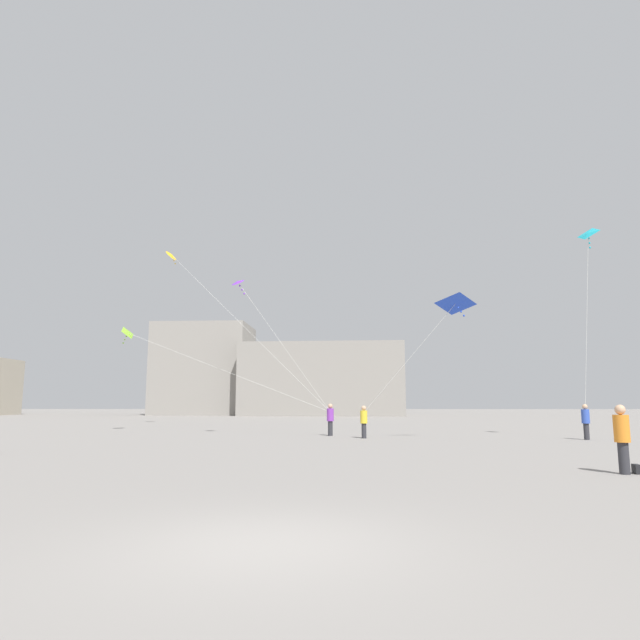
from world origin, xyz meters
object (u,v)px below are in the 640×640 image
kite_amber_diamond (174,257)px  person_in_blue (586,420)px  person_in_purple (330,418)px  building_centre_hall (204,370)px  person_in_yellow (364,420)px  kite_cobalt_delta (455,305)px  person_in_orange (622,436)px  kite_lime_delta (134,335)px  building_right_hall (323,380)px  kite_cyan_delta (588,239)px  kite_violet_diamond (240,285)px  handbag_beside_flyer (637,469)px

kite_amber_diamond → person_in_blue: bearing=-30.6°
person_in_purple → building_centre_hall: bearing=-63.1°
person_in_yellow → person_in_purple: bearing=110.4°
kite_cobalt_delta → kite_amber_diamond: kite_amber_diamond is taller
person_in_orange → kite_lime_delta: size_ratio=0.13×
person_in_yellow → building_right_hall: (-3.33, 50.59, 4.09)m
person_in_blue → person_in_orange: bearing=-168.2°
kite_cyan_delta → building_centre_hall: building_centre_hall is taller
kite_cobalt_delta → person_in_purple: bearing=148.0°
person_in_orange → kite_cyan_delta: size_ratio=0.19×
building_right_hall → person_in_orange: bearing=-81.8°
person_in_purple → kite_cobalt_delta: size_ratio=0.31×
building_centre_hall → building_right_hall: size_ratio=0.60×
person_in_blue → kite_violet_diamond: bearing=115.5°
kite_violet_diamond → kite_amber_diamond: size_ratio=0.55×
kite_violet_diamond → kite_lime_delta: bearing=147.6°
person_in_orange → person_in_purple: person_in_orange is taller
person_in_purple → kite_lime_delta: bearing=-11.4°
person_in_orange → kite_lime_delta: (-20.44, 20.27, 5.13)m
person_in_blue → kite_lime_delta: bearing=106.8°
person_in_orange → kite_amber_diamond: bearing=52.2°
person_in_purple → kite_amber_diamond: size_ratio=0.13×
kite_cyan_delta → kite_lime_delta: kite_cyan_delta is taller
person_in_orange → building_centre_hall: bearing=38.2°
person_in_yellow → handbag_beside_flyer: (6.32, -14.06, -0.79)m
kite_cyan_delta → handbag_beside_flyer: size_ratio=29.51×
kite_cyan_delta → kite_violet_diamond: kite_cyan_delta is taller
person_in_purple → kite_cobalt_delta: (6.22, -3.88, 5.65)m
kite_cyan_delta → kite_cobalt_delta: bearing=-172.7°
building_right_hall → building_centre_hall: bearing=169.8°
person_in_blue → building_centre_hall: bearing=62.6°
kite_violet_diamond → person_in_orange: bearing=-50.3°
person_in_orange → person_in_blue: 14.22m
person_in_orange → kite_cobalt_delta: 13.68m
kite_violet_diamond → kite_amber_diamond: (-7.78, 12.99, 5.13)m
kite_amber_diamond → kite_lime_delta: (0.11, -8.12, -7.39)m
person_in_blue → kite_cyan_delta: bearing=-61.9°
kite_violet_diamond → kite_lime_delta: (-7.67, 4.87, -2.25)m
building_centre_hall → handbag_beside_flyer: size_ratio=43.34×
person_in_yellow → kite_amber_diamond: size_ratio=0.12×
kite_cobalt_delta → building_centre_hall: building_centre_hall is taller
person_in_blue → building_right_hall: (-14.23, 51.40, 4.04)m
kite_amber_diamond → building_centre_hall: size_ratio=0.98×
person_in_purple → building_right_hall: 48.68m
building_centre_hall → kite_amber_diamond: bearing=-80.3°
person_in_blue → kite_lime_delta: 26.79m
kite_violet_diamond → kite_cobalt_delta: 11.79m
kite_cobalt_delta → person_in_blue: bearing=8.6°
kite_lime_delta → kite_violet_diamond: bearing=-32.4°
person_in_blue → person_in_purple: 12.99m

